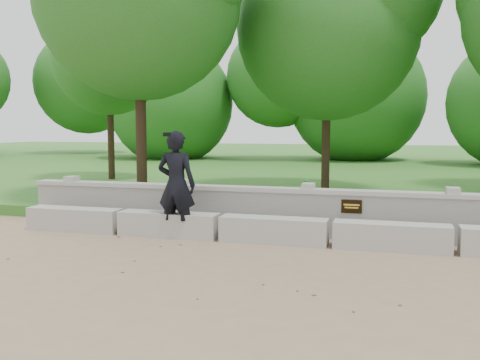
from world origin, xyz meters
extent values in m
plane|color=#8F7457|center=(0.00, 0.00, 0.00)|extent=(80.00, 80.00, 0.00)
cube|color=#22651C|center=(0.00, 14.00, 0.12)|extent=(40.00, 22.00, 0.25)
cube|color=#ABA9A1|center=(-5.00, 1.90, 0.23)|extent=(1.90, 0.45, 0.45)
cube|color=#ABA9A1|center=(-3.00, 1.90, 0.23)|extent=(1.90, 0.45, 0.45)
cube|color=#ABA9A1|center=(-1.00, 1.90, 0.23)|extent=(1.90, 0.45, 0.45)
cube|color=#ABA9A1|center=(1.00, 1.90, 0.23)|extent=(1.90, 0.45, 0.45)
cube|color=#A19E98|center=(0.00, 2.60, 0.41)|extent=(12.50, 0.25, 0.82)
cube|color=#ABA9A1|center=(0.00, 2.60, 0.86)|extent=(12.50, 0.35, 0.08)
cube|color=black|center=(0.30, 2.46, 0.62)|extent=(0.36, 0.02, 0.24)
imported|color=black|center=(-2.79, 1.80, 0.99)|extent=(0.72, 0.48, 1.97)
cube|color=black|center=(-2.79, 1.41, 1.91)|extent=(0.14, 0.02, 0.07)
cylinder|color=#382619|center=(-8.23, 9.10, 1.89)|extent=(0.22, 0.22, 3.28)
sphere|color=#1F5D1E|center=(-8.23, 9.10, 4.56)|extent=(3.75, 3.75, 3.75)
cylinder|color=#382619|center=(-5.00, 4.86, 2.20)|extent=(0.26, 0.26, 3.90)
cylinder|color=#382619|center=(-0.84, 8.01, 1.98)|extent=(0.23, 0.23, 3.45)
sphere|color=#1F5D1E|center=(-0.84, 8.01, 5.09)|extent=(5.03, 5.03, 5.03)
imported|color=#2D8433|center=(-3.30, 3.30, 0.57)|extent=(0.37, 0.40, 0.63)
imported|color=#2D8433|center=(-0.85, 3.30, 0.56)|extent=(0.39, 0.42, 0.61)
imported|color=#2D8433|center=(-1.01, 5.61, 0.53)|extent=(0.39, 0.40, 0.56)
camera|label=1|loc=(0.97, -7.17, 2.06)|focal=40.00mm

